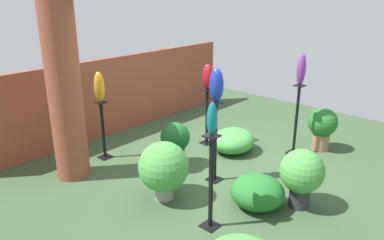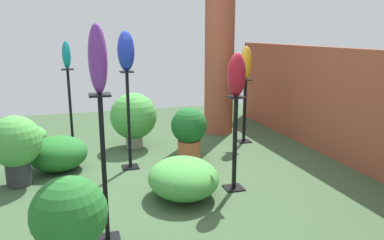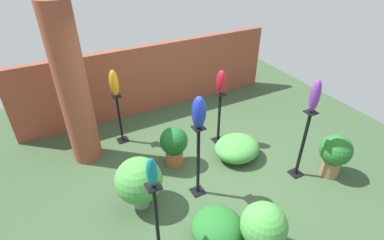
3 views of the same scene
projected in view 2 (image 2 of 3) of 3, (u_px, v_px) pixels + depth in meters
The scene contains 20 objects.
ground_plane at pixel (160, 175), 4.45m from camera, with size 8.00×8.00×0.00m, color #385133.
brick_wall_back at pixel (336, 104), 4.97m from camera, with size 5.60×0.12×1.47m, color brown.
brick_pillar at pixel (219, 52), 6.11m from camera, with size 0.48×0.48×2.69m, color brown.
pedestal_teal at pixel (71, 114), 5.26m from camera, with size 0.20×0.20×1.18m.
pedestal_violet at pixel (104, 176), 2.94m from camera, with size 0.20×0.20×1.21m.
pedestal_cobalt at pixel (129, 125), 4.58m from camera, with size 0.20×0.20×1.21m.
pedestal_amber at pixel (244, 114), 5.73m from camera, with size 0.20×0.20×0.98m.
pedestal_ruby at pixel (235, 148), 3.97m from camera, with size 0.20×0.20×1.02m.
art_vase_teal at pixel (66, 55), 5.07m from camera, with size 0.13×0.11×0.37m, color #0F727A.
art_vase_violet at pixel (98, 59), 2.73m from camera, with size 0.15×0.14×0.52m, color #6B2D8C.
art_vase_cobalt at pixel (126, 51), 4.38m from camera, with size 0.19×0.20×0.47m, color #192D9E.
art_vase_amber at pixel (246, 63), 5.55m from camera, with size 0.16×0.17×0.49m, color orange.
art_vase_ruby at pixel (237, 75), 3.79m from camera, with size 0.18×0.19×0.44m, color maroon.
potted_plant_front_left at pixel (189, 130), 4.87m from camera, with size 0.47×0.47×0.72m.
potted_plant_near_pillar at pixel (134, 117), 5.45m from camera, with size 0.68×0.68×0.81m.
potted_plant_mid_right at pixel (15, 144), 4.07m from camera, with size 0.56×0.56×0.79m.
potted_plant_walkway_edge at pixel (70, 222), 2.44m from camera, with size 0.50×0.50×0.76m.
foliage_bed_east at pixel (58, 153), 4.59m from camera, with size 0.68×0.70×0.42m, color #236B28.
foliage_bed_west at pixel (183, 178), 3.84m from camera, with size 0.81×0.72×0.40m, color #479942.
foliage_bed_center at pixel (19, 137), 5.49m from camera, with size 0.70×0.78×0.34m, color #479942.
Camera 2 is at (4.11, -0.86, 1.65)m, focal length 35.00 mm.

